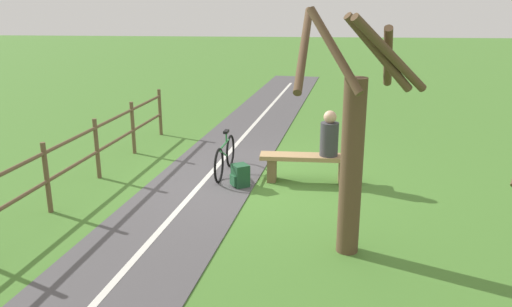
% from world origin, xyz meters
% --- Properties ---
extents(ground_plane, '(80.00, 80.00, 0.00)m').
position_xyz_m(ground_plane, '(0.00, 0.00, 0.00)').
color(ground_plane, '#477A2D').
extents(paved_path, '(5.98, 35.99, 0.02)m').
position_xyz_m(paved_path, '(1.34, 4.00, 0.01)').
color(paved_path, '#4C494C').
rests_on(paved_path, ground_plane).
extents(path_centre_line, '(3.72, 31.81, 0.00)m').
position_xyz_m(path_centre_line, '(1.34, 4.00, 0.02)').
color(path_centre_line, silver).
rests_on(path_centre_line, paved_path).
extents(bench, '(1.75, 0.40, 0.51)m').
position_xyz_m(bench, '(-1.01, -0.09, 0.35)').
color(bench, '#A88456').
rests_on(bench, ground_plane).
extents(person_seated, '(0.33, 0.33, 0.83)m').
position_xyz_m(person_seated, '(-1.39, -0.09, 0.88)').
color(person_seated, '#38383D').
rests_on(person_seated, bench).
extents(bicycle, '(0.18, 1.62, 0.83)m').
position_xyz_m(bicycle, '(0.57, -0.39, 0.35)').
color(bicycle, black).
rests_on(bicycle, ground_plane).
extents(backpack, '(0.38, 0.37, 0.42)m').
position_xyz_m(backpack, '(0.19, 0.30, 0.21)').
color(backpack, '#1E4C2D').
rests_on(backpack, ground_plane).
extents(fence_roadside, '(1.14, 11.68, 1.14)m').
position_xyz_m(fence_roadside, '(3.13, 2.53, 0.67)').
color(fence_roadside, brown).
rests_on(fence_roadside, ground_plane).
extents(tree_far_left, '(1.58, 1.57, 3.16)m').
position_xyz_m(tree_far_left, '(-1.51, 2.68, 1.53)').
color(tree_far_left, brown).
rests_on(tree_far_left, ground_plane).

